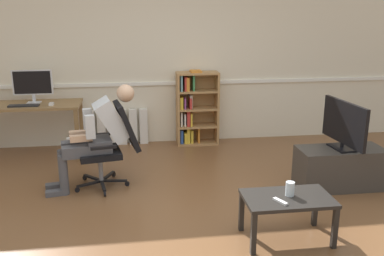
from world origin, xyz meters
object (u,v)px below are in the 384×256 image
object	(u,v)px
imac_monitor	(33,84)
person_seated	(97,134)
tv_stand	(340,168)
tv_screen	(344,124)
computer_desk	(30,111)
drinking_glass	(290,189)
office_chair	(112,142)
keyboard	(24,106)
computer_mouse	(51,104)
spare_remote	(280,201)
coffee_table	(287,203)
bookshelf	(194,109)
radiator	(117,127)

from	to	relation	value
imac_monitor	person_seated	bearing A→B (deg)	-53.46
tv_stand	tv_screen	distance (m)	0.52
computer_desk	drinking_glass	distance (m)	3.80
imac_monitor	drinking_glass	distance (m)	3.85
drinking_glass	office_chair	bearing A→B (deg)	138.28
office_chair	imac_monitor	bearing A→B (deg)	-148.75
keyboard	computer_mouse	size ratio (longest dim) A/B	3.93
spare_remote	person_seated	bearing A→B (deg)	-68.68
office_chair	coffee_table	xyz separation A→B (m)	(1.58, -1.46, -0.17)
tv_screen	drinking_glass	xyz separation A→B (m)	(-0.99, -1.01, -0.28)
bookshelf	coffee_table	xyz separation A→B (m)	(0.42, -2.91, -0.19)
spare_remote	coffee_table	bearing A→B (deg)	-162.75
computer_desk	imac_monitor	xyz separation A→B (m)	(0.06, 0.08, 0.37)
tv_screen	coffee_table	bearing A→B (deg)	129.59
computer_desk	radiator	world-z (taller)	computer_desk
computer_desk	bookshelf	size ratio (longest dim) A/B	1.22
imac_monitor	bookshelf	world-z (taller)	imac_monitor
bookshelf	radiator	distance (m)	1.20
keyboard	office_chair	bearing A→B (deg)	-40.72
computer_mouse	bookshelf	size ratio (longest dim) A/B	0.09
person_seated	radiator	bearing A→B (deg)	163.94
drinking_glass	keyboard	bearing A→B (deg)	138.70
coffee_table	drinking_glass	world-z (taller)	drinking_glass
person_seated	tv_screen	size ratio (longest dim) A/B	1.48
spare_remote	tv_stand	bearing A→B (deg)	-160.47
keyboard	computer_mouse	xyz separation A→B (m)	(0.35, 0.02, 0.01)
imac_monitor	office_chair	distance (m)	1.73
office_chair	tv_stand	world-z (taller)	office_chair
imac_monitor	drinking_glass	world-z (taller)	imac_monitor
coffee_table	spare_remote	world-z (taller)	spare_remote
keyboard	radiator	distance (m)	1.40
bookshelf	person_seated	world-z (taller)	person_seated
bookshelf	spare_remote	distance (m)	3.03
computer_desk	tv_screen	world-z (taller)	tv_screen
computer_mouse	radiator	world-z (taller)	computer_mouse
computer_mouse	spare_remote	distance (m)	3.50
imac_monitor	tv_stand	distance (m)	4.13
computer_mouse	radiator	distance (m)	1.10
person_seated	drinking_glass	world-z (taller)	person_seated
office_chair	spare_remote	world-z (taller)	office_chair
keyboard	spare_remote	distance (m)	3.73
office_chair	tv_stand	bearing A→B (deg)	70.35
tv_screen	coffee_table	size ratio (longest dim) A/B	1.03
imac_monitor	bookshelf	bearing A→B (deg)	5.36
computer_mouse	tv_stand	distance (m)	3.78
bookshelf	office_chair	world-z (taller)	bookshelf
radiator	person_seated	world-z (taller)	person_seated
keyboard	drinking_glass	size ratio (longest dim) A/B	3.07
radiator	office_chair	xyz separation A→B (m)	(-0.00, -1.55, 0.25)
tv_stand	computer_desk	bearing A→B (deg)	157.00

